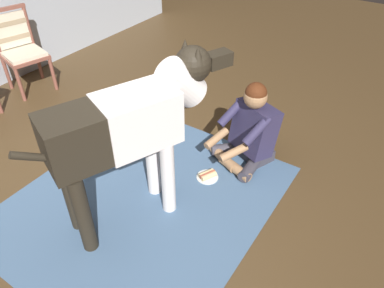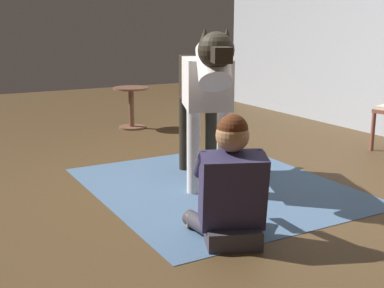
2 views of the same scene
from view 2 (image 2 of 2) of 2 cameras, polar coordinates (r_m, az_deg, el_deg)
ground_plane at (r=4.41m, az=3.15°, el=-4.65°), size 13.94×13.94×0.00m
area_rug at (r=4.38m, az=2.67°, el=-4.75°), size 2.27×1.98×0.01m
person_sitting_on_floor at (r=3.24m, az=4.39°, el=-5.16°), size 0.71×0.62×0.83m
large_dog at (r=4.25m, az=1.52°, el=6.45°), size 1.55×0.77×1.34m
hot_dog_on_plate at (r=3.78m, az=2.94°, el=-7.38°), size 0.20×0.20×0.06m
round_side_table at (r=6.78m, az=-6.84°, el=4.54°), size 0.47×0.47×0.55m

